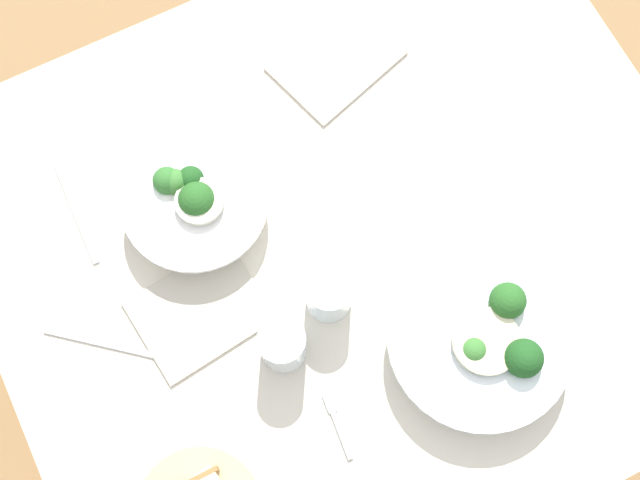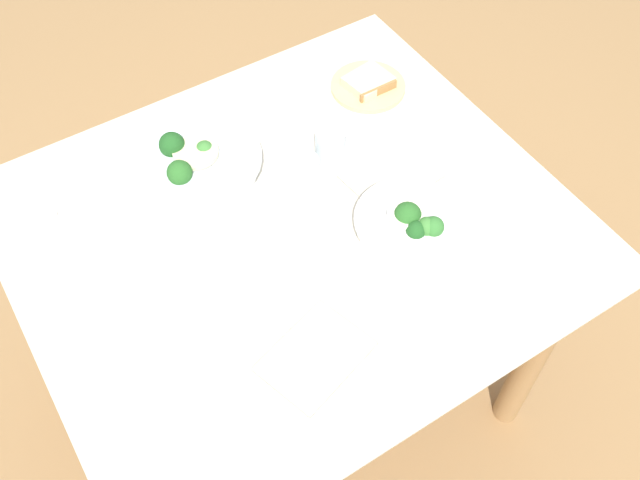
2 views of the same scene
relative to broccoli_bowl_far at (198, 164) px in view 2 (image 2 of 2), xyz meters
The scene contains 13 objects.
ground_plane 0.84m from the broccoli_bowl_far, 67.26° to the right, with size 6.00×6.00×0.00m, color #9E7547.
dining_table 0.30m from the broccoli_bowl_far, 67.26° to the right, with size 1.14×1.01×0.77m.
broccoli_bowl_far is the anchor object (origin of this frame).
broccoli_bowl_near 0.49m from the broccoli_bowl_far, 52.95° to the right, with size 0.23×0.23×0.09m.
bread_side_plate 0.48m from the broccoli_bowl_far, ahead, with size 0.19×0.19×0.03m.
water_glass_center 0.24m from the broccoli_bowl_far, 43.11° to the right, with size 0.07×0.07×0.09m, color silver.
water_glass_side 0.30m from the broccoli_bowl_far, 24.70° to the right, with size 0.07×0.07×0.10m, color silver.
fork_by_far_bowl 0.38m from the broccoli_bowl_far, 166.77° to the left, with size 0.10×0.05×0.00m.
fork_by_near_bowl 0.25m from the broccoli_bowl_far, ahead, with size 0.02×0.10×0.00m.
table_knife_left 0.56m from the broccoli_bowl_far, 26.47° to the right, with size 0.21×0.01×0.00m, color #B7B7BC.
table_knife_right 0.67m from the broccoli_bowl_far, 45.17° to the right, with size 0.19×0.01×0.00m, color #B7B7BC.
napkin_folded_upper 0.43m from the broccoli_bowl_far, 32.95° to the right, with size 0.19×0.15×0.01m, color #B1A997.
napkin_folded_lower 0.53m from the broccoli_bowl_far, 92.61° to the right, with size 0.20×0.15×0.01m, color #B1A997.
Camera 2 is at (-0.45, -0.82, 1.98)m, focal length 40.39 mm.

